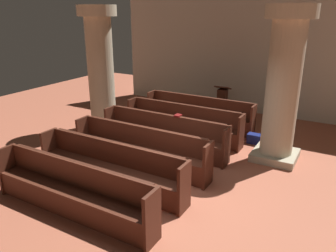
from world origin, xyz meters
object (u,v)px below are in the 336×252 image
object	(u,v)px
pew_row_1	(183,121)
pew_row_5	(72,188)
pew_row_3	(140,147)
hymn_book	(178,115)
pillar_aisle_side	(283,84)
pillar_far_side	(101,67)
lectern	(222,104)
pew_row_4	(110,165)
kneeler_box_navy	(255,139)
pew_row_2	(164,133)
pew_row_0	(199,111)

from	to	relation	value
pew_row_1	pew_row_5	size ratio (longest dim) A/B	1.00
pew_row_3	hymn_book	xyz separation A→B (m)	(0.30, 1.23, 0.45)
pillar_aisle_side	pillar_far_side	size ratio (longest dim) A/B	1.00
lectern	hymn_book	bearing A→B (deg)	-89.24
pew_row_1	pew_row_3	xyz separation A→B (m)	(0.00, -2.09, 0.00)
pew_row_5	pew_row_3	bearing A→B (deg)	90.00
pew_row_4	lectern	world-z (taller)	lectern
pillar_far_side	pew_row_3	bearing A→B (deg)	-34.46
pillar_far_side	lectern	size ratio (longest dim) A/B	3.26
pillar_aisle_side	kneeler_box_navy	distance (m)	1.97
pew_row_2	pew_row_4	distance (m)	2.09
lectern	pew_row_4	bearing A→B (deg)	-92.72
pew_row_1	pew_row_3	size ratio (longest dim) A/B	1.00
kneeler_box_navy	pillar_aisle_side	bearing A→B (deg)	-46.33
pillar_aisle_side	pillar_far_side	xyz separation A→B (m)	(-5.06, -0.27, 0.00)
pew_row_2	pew_row_4	bearing A→B (deg)	-90.00
pew_row_1	pillar_far_side	xyz separation A→B (m)	(-2.51, -0.37, 1.34)
pew_row_4	lectern	distance (m)	5.43
pew_row_0	pew_row_2	bearing A→B (deg)	-90.00
pew_row_2	pew_row_5	world-z (taller)	same
pew_row_3	pew_row_4	bearing A→B (deg)	-90.00
pew_row_4	pillar_aisle_side	size ratio (longest dim) A/B	0.96
pew_row_1	pew_row_2	size ratio (longest dim) A/B	1.00
pew_row_0	pew_row_4	distance (m)	4.18
hymn_book	pew_row_3	bearing A→B (deg)	-103.71
pew_row_1	hymn_book	xyz separation A→B (m)	(0.30, -0.86, 0.45)
pew_row_0	hymn_book	xyz separation A→B (m)	(0.30, -1.90, 0.45)
pillar_aisle_side	kneeler_box_navy	size ratio (longest dim) A/B	8.50
hymn_book	pew_row_0	bearing A→B (deg)	98.96
pillar_aisle_side	hymn_book	size ratio (longest dim) A/B	19.23
pew_row_1	pew_row_5	bearing A→B (deg)	-90.00
pew_row_0	pew_row_2	xyz separation A→B (m)	(0.00, -2.09, 0.00)
pew_row_0	pew_row_5	xyz separation A→B (m)	(0.00, -5.22, 0.00)
pew_row_2	pillar_far_side	world-z (taller)	pillar_far_side
pew_row_3	pew_row_0	bearing A→B (deg)	90.00
pew_row_4	pew_row_5	size ratio (longest dim) A/B	1.00
pew_row_2	pew_row_0	bearing A→B (deg)	90.00
lectern	kneeler_box_navy	distance (m)	2.35
pew_row_3	hymn_book	distance (m)	1.34
hymn_book	pillar_aisle_side	bearing A→B (deg)	18.70
pew_row_3	pillar_far_side	distance (m)	3.32
pew_row_5	hymn_book	world-z (taller)	hymn_book
pillar_aisle_side	hymn_book	distance (m)	2.54
pillar_aisle_side	hymn_book	xyz separation A→B (m)	(-2.26, -0.76, -0.89)
pew_row_3	hymn_book	size ratio (longest dim) A/B	18.44
pew_row_2	pillar_aisle_side	world-z (taller)	pillar_aisle_side
pew_row_2	hymn_book	world-z (taller)	hymn_book
pew_row_3	pillar_aisle_side	world-z (taller)	pillar_aisle_side
pew_row_4	hymn_book	size ratio (longest dim) A/B	18.44
pew_row_3	pew_row_1	bearing A→B (deg)	90.00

